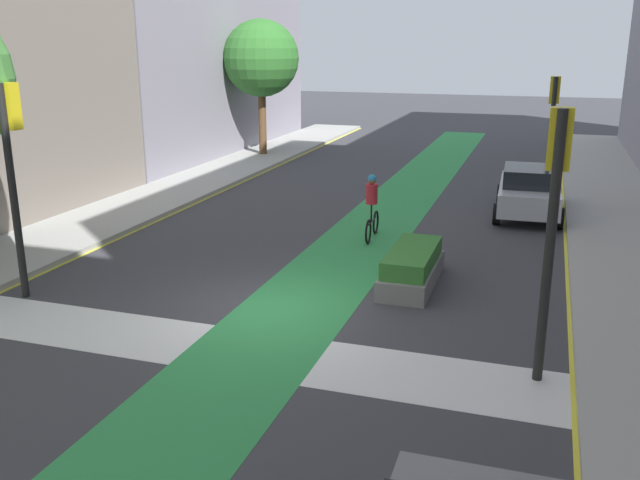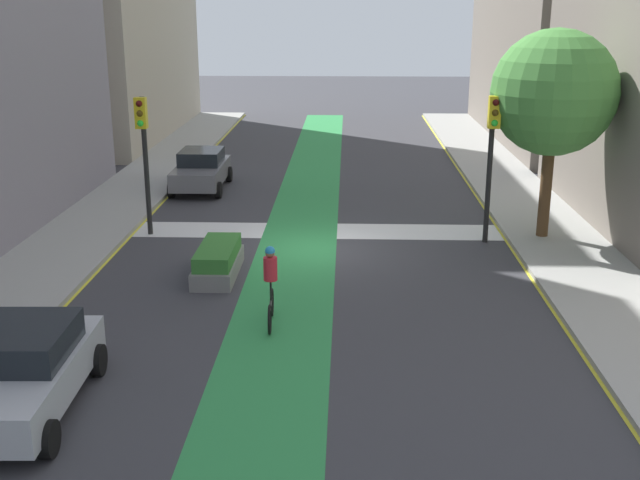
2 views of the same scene
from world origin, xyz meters
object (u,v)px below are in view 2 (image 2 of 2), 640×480
street_tree_near (554,93)px  median_planter (218,261)px  traffic_signal_near_right (143,140)px  traffic_signal_near_left (492,142)px  car_silver_right_far (24,370)px  car_grey_right_near (201,170)px  cyclist_in_lane (271,284)px

street_tree_near → median_planter: size_ratio=2.25×
traffic_signal_near_right → traffic_signal_near_left: bearing=177.3°
car_silver_right_far → median_planter: size_ratio=1.51×
traffic_signal_near_left → car_silver_right_far: 14.98m
street_tree_near → median_planter: bearing=20.8°
street_tree_near → median_planter: street_tree_near is taller
car_grey_right_near → car_silver_right_far: size_ratio=0.99×
traffic_signal_near_right → cyclist_in_lane: size_ratio=2.37×
traffic_signal_near_left → median_planter: (7.84, 3.27, -2.77)m
car_grey_right_near → median_planter: 10.58m
traffic_signal_near_right → traffic_signal_near_left: size_ratio=0.97×
traffic_signal_near_right → median_planter: traffic_signal_near_right is taller
traffic_signal_near_right → car_silver_right_far: bearing=92.8°
traffic_signal_near_left → traffic_signal_near_right: bearing=-2.7°
traffic_signal_near_left → car_grey_right_near: traffic_signal_near_left is taller
traffic_signal_near_right → cyclist_in_lane: 8.71m
traffic_signal_near_right → car_silver_right_far: (-0.56, 11.29, -2.28)m
traffic_signal_near_left → cyclist_in_lane: 9.21m
car_grey_right_near → cyclist_in_lane: 14.22m
street_tree_near → traffic_signal_near_left: bearing=12.4°
traffic_signal_near_right → cyclist_in_lane: (-4.61, 7.08, -2.11)m
traffic_signal_near_right → median_planter: bearing=127.0°
traffic_signal_near_right → street_tree_near: street_tree_near is taller
car_silver_right_far → cyclist_in_lane: (-4.05, -4.21, 0.17)m
car_grey_right_near → car_silver_right_far: bearing=90.2°
car_silver_right_far → street_tree_near: bearing=-136.9°
street_tree_near → cyclist_in_lane: bearing=41.5°
traffic_signal_near_right → car_silver_right_far: 11.53m
traffic_signal_near_left → cyclist_in_lane: traffic_signal_near_left is taller
car_silver_right_far → cyclist_in_lane: bearing=-133.9°
traffic_signal_near_left → car_grey_right_near: (10.17, -7.04, -2.37)m
car_grey_right_near → median_planter: car_grey_right_near is taller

